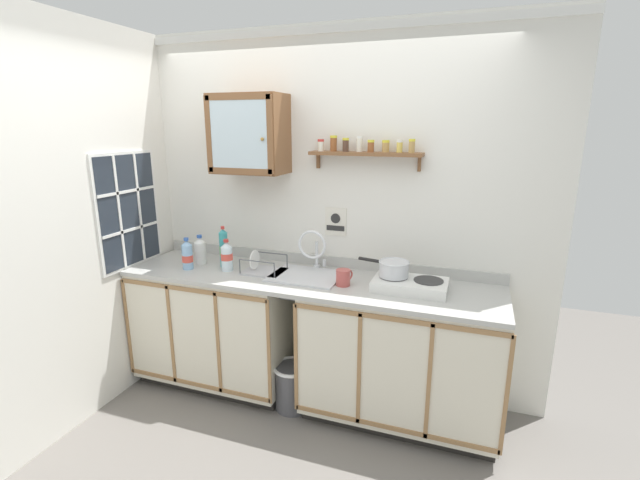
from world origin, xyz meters
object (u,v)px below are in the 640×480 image
(hot_plate_stove, at_px, (410,285))
(warning_sign, at_px, (336,222))
(bottle_water_blue_1, at_px, (187,255))
(bottle_opaque_white_2, at_px, (200,251))
(trash_bin, at_px, (292,385))
(mug, at_px, (343,277))
(sink, at_px, (307,277))
(bottle_detergent_teal_0, at_px, (224,248))
(wall_cabinet, at_px, (249,134))
(bottle_water_clear_3, at_px, (227,256))
(saucepan, at_px, (393,268))
(dish_rack, at_px, (263,269))

(hot_plate_stove, bearing_deg, warning_sign, 153.47)
(bottle_water_blue_1, relative_size, bottle_opaque_white_2, 1.06)
(warning_sign, bearing_deg, bottle_water_blue_1, -157.64)
(trash_bin, bearing_deg, mug, 17.43)
(sink, bearing_deg, trash_bin, -101.52)
(bottle_detergent_teal_0, bearing_deg, wall_cabinet, 34.66)
(bottle_opaque_white_2, bearing_deg, sink, 0.22)
(bottle_water_clear_3, height_order, trash_bin, bottle_water_clear_3)
(bottle_opaque_white_2, height_order, mug, bottle_opaque_white_2)
(saucepan, height_order, trash_bin, saucepan)
(wall_cabinet, distance_m, trash_bin, 1.82)
(mug, xyz_separation_m, wall_cabinet, (-0.78, 0.22, 0.91))
(bottle_water_blue_1, relative_size, trash_bin, 0.71)
(warning_sign, bearing_deg, bottle_opaque_white_2, -164.89)
(bottle_detergent_teal_0, relative_size, bottle_water_clear_3, 1.32)
(bottle_detergent_teal_0, xyz_separation_m, mug, (0.96, -0.09, -0.09))
(sink, bearing_deg, dish_rack, -174.55)
(bottle_water_blue_1, xyz_separation_m, trash_bin, (0.85, -0.05, -0.87))
(bottle_detergent_teal_0, distance_m, warning_sign, 0.86)
(bottle_opaque_white_2, distance_m, mug, 1.18)
(sink, bearing_deg, hot_plate_stove, -2.68)
(sink, bearing_deg, bottle_detergent_teal_0, -179.45)
(wall_cabinet, bearing_deg, warning_sign, 13.62)
(hot_plate_stove, distance_m, bottle_detergent_teal_0, 1.39)
(sink, xyz_separation_m, dish_rack, (-0.33, -0.03, 0.03))
(bottle_opaque_white_2, distance_m, wall_cabinet, 0.96)
(dish_rack, bearing_deg, bottle_opaque_white_2, 176.98)
(sink, bearing_deg, mug, -18.01)
(saucepan, xyz_separation_m, bottle_opaque_white_2, (-1.49, 0.01, -0.03))
(bottle_opaque_white_2, bearing_deg, wall_cabinet, 17.35)
(trash_bin, bearing_deg, hot_plate_stove, 12.33)
(dish_rack, bearing_deg, wall_cabinet, 134.57)
(bottle_water_clear_3, distance_m, trash_bin, 1.04)
(bottle_opaque_white_2, bearing_deg, mug, -4.52)
(bottle_water_blue_1, distance_m, dish_rack, 0.57)
(dish_rack, relative_size, warning_sign, 1.41)
(bottle_water_blue_1, relative_size, warning_sign, 1.14)
(bottle_detergent_teal_0, relative_size, trash_bin, 0.92)
(hot_plate_stove, bearing_deg, dish_rack, 179.89)
(saucepan, height_order, mug, saucepan)
(saucepan, bearing_deg, warning_sign, 150.16)
(bottle_detergent_teal_0, height_order, dish_rack, bottle_detergent_teal_0)
(sink, relative_size, bottle_water_blue_1, 2.04)
(bottle_detergent_teal_0, height_order, wall_cabinet, wall_cabinet)
(bottle_water_clear_3, distance_m, mug, 0.89)
(bottle_detergent_teal_0, height_order, mug, bottle_detergent_teal_0)
(bottle_opaque_white_2, distance_m, dish_rack, 0.55)
(wall_cabinet, bearing_deg, bottle_detergent_teal_0, -145.34)
(sink, relative_size, bottle_detergent_teal_0, 1.57)
(sink, relative_size, mug, 3.77)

